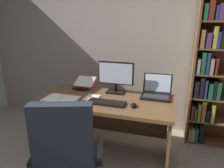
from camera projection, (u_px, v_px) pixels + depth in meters
The scene contains 12 objects.
wall_back at pixel (139, 43), 3.05m from camera, with size 5.70×0.12×2.61m, color #A89E8E.
desk at pixel (108, 112), 2.54m from camera, with size 1.55×0.74×0.75m.
bookshelf at pixel (219, 75), 2.64m from camera, with size 0.86×0.32×1.94m.
office_chair at pixel (67, 164), 1.79m from camera, with size 0.70×0.62×1.05m.
monitor at pixel (116, 78), 2.56m from camera, with size 0.44×0.16×0.39m.
laptop at pixel (156, 92), 2.47m from camera, with size 0.34×0.31×0.25m.
keyboard at pixel (106, 103), 2.26m from camera, with size 0.42×0.15×0.02m, color black.
computer_mouse at pixel (133, 105), 2.18m from camera, with size 0.06×0.10×0.04m, color black.
reading_stand_with_book at pixel (84, 83), 2.77m from camera, with size 0.27×0.27×0.13m.
open_binder at pixel (61, 99), 2.36m from camera, with size 0.40×0.27×0.02m.
notepad at pixel (92, 98), 2.43m from camera, with size 0.15×0.21×0.01m, color white.
pen at pixel (93, 97), 2.42m from camera, with size 0.01×0.01×0.14m, color maroon.
Camera 1 is at (0.50, -0.91, 1.64)m, focal length 33.25 mm.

